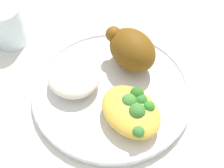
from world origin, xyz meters
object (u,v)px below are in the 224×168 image
(roasted_chicken, at_px, (131,49))
(plate, at_px, (112,90))
(rice_pile, at_px, (74,77))
(water_glass, at_px, (7,26))
(mac_cheese_with_broccoli, at_px, (132,110))
(napkin, at_px, (74,23))

(roasted_chicken, bearing_deg, plate, 111.02)
(roasted_chicken, xyz_separation_m, rice_pile, (0.03, 0.12, -0.02))
(roasted_chicken, height_order, water_glass, roasted_chicken)
(rice_pile, bearing_deg, water_glass, 10.24)
(roasted_chicken, relative_size, mac_cheese_with_broccoli, 0.94)
(rice_pile, distance_m, water_glass, 0.20)
(napkin, bearing_deg, water_glass, 75.34)
(rice_pile, bearing_deg, roasted_chicken, -102.83)
(roasted_chicken, xyz_separation_m, napkin, (0.18, 0.01, -0.06))
(mac_cheese_with_broccoli, bearing_deg, water_glass, 12.74)
(mac_cheese_with_broccoli, xyz_separation_m, napkin, (0.28, -0.07, -0.04))
(mac_cheese_with_broccoli, bearing_deg, roasted_chicken, -39.50)
(roasted_chicken, relative_size, napkin, 1.01)
(plate, bearing_deg, mac_cheese_with_broccoli, 170.04)
(plate, distance_m, mac_cheese_with_broccoli, 0.08)
(water_glass, xyz_separation_m, napkin, (-0.04, -0.14, -0.04))
(plate, xyz_separation_m, rice_pile, (0.05, 0.05, 0.03))
(plate, height_order, water_glass, water_glass)
(plate, distance_m, roasted_chicken, 0.09)
(plate, distance_m, napkin, 0.22)
(roasted_chicken, distance_m, rice_pile, 0.12)
(rice_pile, bearing_deg, mac_cheese_with_broccoli, -163.39)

